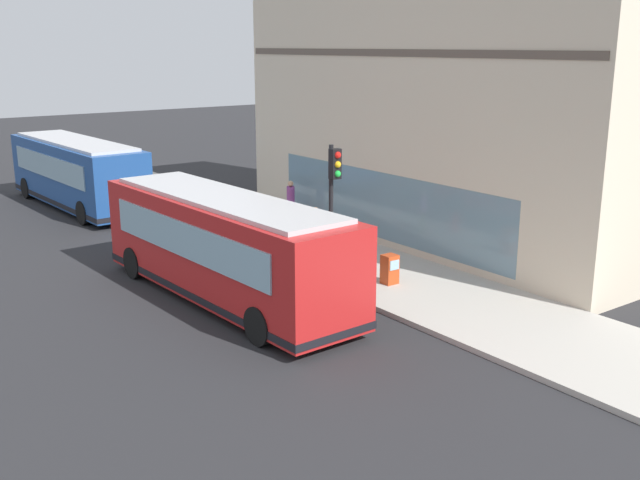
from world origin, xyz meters
name	(u,v)px	position (x,y,z in m)	size (l,w,h in m)	color
ground	(211,285)	(0.00, 0.00, 0.00)	(120.00, 120.00, 0.00)	#262628
sidewalk_curb	(334,257)	(4.80, 0.00, 0.07)	(4.41, 40.00, 0.15)	#B2ADA3
building_corner	(466,70)	(10.96, 0.00, 6.28)	(7.95, 17.17, 12.58)	beige
city_bus_nearside	(224,248)	(-0.25, -1.40, 1.55)	(2.99, 10.14, 3.07)	red
city_bus_far_down_street	(77,174)	(0.62, 13.64, 1.55)	(3.00, 10.15, 3.07)	#1E478C
traffic_light_near_corner	(333,187)	(3.09, -2.17, 3.05)	(0.32, 0.49, 4.17)	black
fire_hydrant	(299,252)	(3.29, -0.04, 0.51)	(0.35, 0.35, 0.74)	red
pedestrian_by_light_pole	(315,227)	(4.44, 0.60, 1.09)	(0.32, 0.32, 1.64)	#99994C
pedestrian_near_hydrant	(291,199)	(6.26, 4.79, 1.16)	(0.32, 0.32, 1.75)	#B23338
newspaper_vending_box	(390,269)	(4.27, -3.46, 0.60)	(0.44, 0.43, 0.90)	#BF3F19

